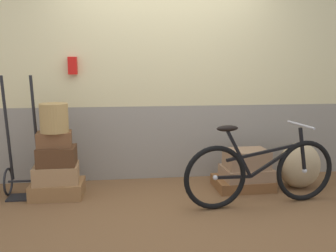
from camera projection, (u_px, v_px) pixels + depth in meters
ground at (171, 202)px, 3.94m from camera, size 8.55×5.20×0.06m
station_building at (163, 65)px, 4.53m from camera, size 6.55×0.74×2.80m
suitcase_0 at (58, 189)px, 4.00m from camera, size 0.56×0.43×0.16m
suitcase_1 at (56, 173)px, 3.97m from camera, size 0.49×0.38×0.19m
suitcase_2 at (57, 156)px, 3.94m from camera, size 0.39×0.30×0.20m
suitcase_3 at (54, 139)px, 3.93m from camera, size 0.37×0.28×0.16m
suitcase_4 at (242, 183)px, 4.28m from camera, size 0.65×0.50×0.12m
suitcase_5 at (246, 173)px, 4.24m from camera, size 0.56×0.46×0.13m
suitcase_6 at (246, 159)px, 4.20m from camera, size 0.49×0.36×0.21m
wicker_basket at (54, 118)px, 3.87m from camera, size 0.29×0.29×0.30m
luggage_trolley at (24, 168)px, 4.01m from camera, size 0.37×0.37×1.30m
burlap_sack at (299, 165)px, 4.27m from camera, size 0.48×0.40×0.53m
bicycle at (261, 172)px, 3.73m from camera, size 1.62×0.46×0.84m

